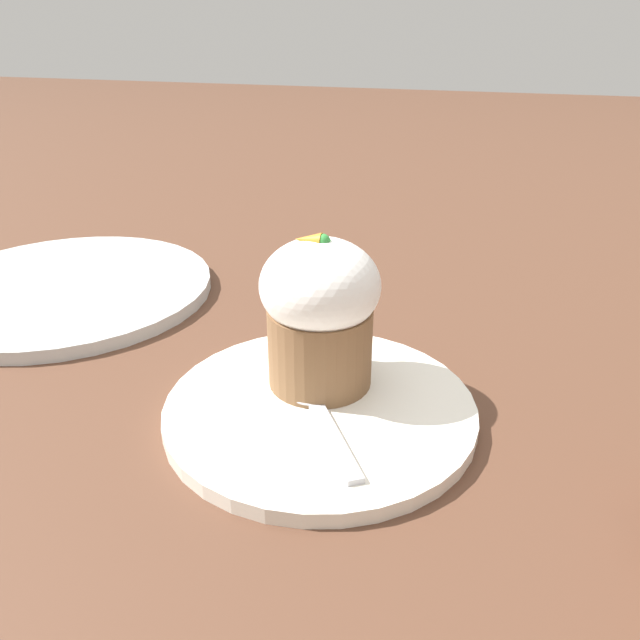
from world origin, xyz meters
TOP-DOWN VIEW (x-y plane):
  - ground_plane at (0.00, 0.00)m, footprint 4.00×4.00m
  - dessert_plate at (0.00, 0.00)m, footprint 0.21×0.21m
  - carrot_cake at (0.01, -0.03)m, footprint 0.08×0.08m
  - spoon at (0.00, 0.00)m, footprint 0.08×0.11m
  - side_plate at (0.29, -0.13)m, footprint 0.28×0.28m

SIDE VIEW (x-z plane):
  - ground_plane at x=0.00m, z-range 0.00..0.00m
  - dessert_plate at x=0.00m, z-range 0.00..0.01m
  - side_plate at x=0.29m, z-range 0.00..0.01m
  - spoon at x=0.00m, z-range 0.01..0.02m
  - carrot_cake at x=0.01m, z-range 0.01..0.12m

